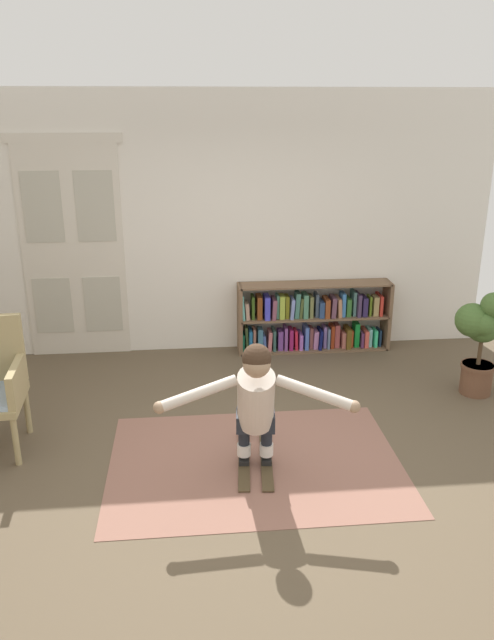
# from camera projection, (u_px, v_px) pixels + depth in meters

# --- Properties ---
(ground_plane) EXTENTS (7.20, 7.20, 0.00)m
(ground_plane) POSITION_uv_depth(u_px,v_px,m) (251.00, 466.00, 4.94)
(ground_plane) COLOR brown
(back_wall) EXTENTS (6.00, 0.10, 2.90)m
(back_wall) POSITION_uv_depth(u_px,v_px,m) (227.00, 225.00, 6.90)
(back_wall) COLOR silver
(back_wall) RESTS_ON ground
(double_door) EXTENTS (1.22, 0.05, 2.45)m
(double_door) POSITION_uv_depth(u_px,v_px,m) (73.00, 249.00, 6.76)
(double_door) COLOR beige
(double_door) RESTS_ON ground
(rug) EXTENTS (2.34, 1.68, 0.01)m
(rug) POSITION_uv_depth(u_px,v_px,m) (255.00, 462.00, 4.98)
(rug) COLOR #8C5F50
(rug) RESTS_ON ground
(bookshelf) EXTENTS (1.77, 0.30, 0.80)m
(bookshelf) POSITION_uv_depth(u_px,v_px,m) (312.00, 319.00, 7.15)
(bookshelf) COLOR brown
(bookshelf) RESTS_ON ground
(potted_plant) EXTENTS (0.49, 0.39, 1.06)m
(potted_plant) POSITION_uv_depth(u_px,v_px,m) (481.00, 334.00, 5.98)
(potted_plant) COLOR brown
(potted_plant) RESTS_ON ground
(skis_pair) EXTENTS (0.35, 0.87, 0.07)m
(skis_pair) POSITION_uv_depth(u_px,v_px,m) (255.00, 458.00, 5.00)
(skis_pair) COLOR #493B24
(skis_pair) RESTS_ON rug
(person_skier) EXTENTS (1.46, 0.66, 1.08)m
(person_skier) POSITION_uv_depth(u_px,v_px,m) (256.00, 398.00, 4.60)
(person_skier) COLOR white
(person_skier) RESTS_ON skis_pair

